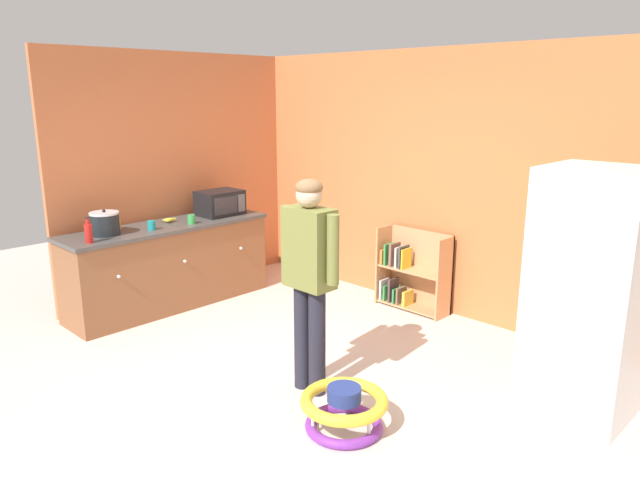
% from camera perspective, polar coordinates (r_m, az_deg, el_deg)
% --- Properties ---
extents(ground_plane, '(12.00, 12.00, 0.00)m').
position_cam_1_polar(ground_plane, '(4.84, -3.88, -13.73)').
color(ground_plane, beige).
rests_on(ground_plane, ground).
extents(back_wall, '(5.20, 0.06, 2.70)m').
position_cam_1_polar(back_wall, '(6.15, 12.38, 5.28)').
color(back_wall, '#C36B3B').
rests_on(back_wall, ground).
extents(left_side_wall, '(0.06, 2.99, 2.70)m').
position_cam_1_polar(left_side_wall, '(6.94, -13.69, 6.19)').
color(left_side_wall, '#C2693E').
rests_on(left_side_wall, ground).
extents(kitchen_counter, '(0.65, 2.24, 0.90)m').
position_cam_1_polar(kitchen_counter, '(6.55, -14.41, -2.37)').
color(kitchen_counter, brown).
rests_on(kitchen_counter, ground).
extents(refrigerator, '(0.73, 0.68, 1.78)m').
position_cam_1_polar(refrigerator, '(4.54, 24.62, -4.79)').
color(refrigerator, white).
rests_on(refrigerator, ground).
extents(bookshelf, '(0.80, 0.28, 0.85)m').
position_cam_1_polar(bookshelf, '(6.37, 8.80, -3.26)').
color(bookshelf, tan).
rests_on(bookshelf, ground).
extents(standing_person, '(0.57, 0.22, 1.66)m').
position_cam_1_polar(standing_person, '(4.37, -1.04, -2.73)').
color(standing_person, '#23222F').
rests_on(standing_person, ground).
extents(baby_walker, '(0.60, 0.60, 0.32)m').
position_cam_1_polar(baby_walker, '(4.18, 2.35, -16.06)').
color(baby_walker, purple).
rests_on(baby_walker, ground).
extents(microwave, '(0.37, 0.48, 0.28)m').
position_cam_1_polar(microwave, '(6.80, -9.68, 3.58)').
color(microwave, black).
rests_on(microwave, kitchen_counter).
extents(crock_pot, '(0.28, 0.28, 0.26)m').
position_cam_1_polar(crock_pot, '(6.13, -20.14, 1.52)').
color(crock_pot, black).
rests_on(crock_pot, kitchen_counter).
extents(banana_bunch, '(0.12, 0.16, 0.04)m').
position_cam_1_polar(banana_bunch, '(6.54, -14.32, 1.92)').
color(banana_bunch, yellow).
rests_on(banana_bunch, kitchen_counter).
extents(ketchup_bottle, '(0.07, 0.07, 0.25)m').
position_cam_1_polar(ketchup_bottle, '(5.86, -21.55, 0.68)').
color(ketchup_bottle, red).
rests_on(ketchup_bottle, kitchen_counter).
extents(teal_cup, '(0.08, 0.08, 0.09)m').
position_cam_1_polar(teal_cup, '(6.22, -16.02, 1.38)').
color(teal_cup, teal).
rests_on(teal_cup, kitchen_counter).
extents(green_cup, '(0.08, 0.08, 0.09)m').
position_cam_1_polar(green_cup, '(6.41, -12.36, 1.97)').
color(green_cup, green).
rests_on(green_cup, kitchen_counter).
extents(orange_cup, '(0.08, 0.08, 0.09)m').
position_cam_1_polar(orange_cup, '(6.35, -19.12, 1.40)').
color(orange_cup, orange).
rests_on(orange_cup, kitchen_counter).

